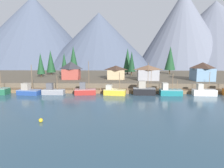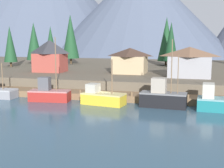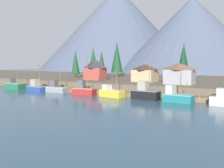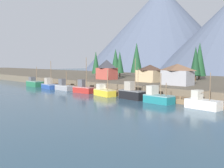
{
  "view_description": "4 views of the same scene",
  "coord_description": "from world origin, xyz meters",
  "px_view_note": "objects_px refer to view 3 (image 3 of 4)",
  "views": [
    {
      "loc": [
        0.94,
        -55.54,
        10.98
      ],
      "look_at": [
        -0.58,
        1.65,
        2.66
      ],
      "focal_mm": 30.54,
      "sensor_mm": 36.0,
      "label": 1
    },
    {
      "loc": [
        12.17,
        -42.39,
        9.28
      ],
      "look_at": [
        0.32,
        2.9,
        2.26
      ],
      "focal_mm": 48.22,
      "sensor_mm": 36.0,
      "label": 2
    },
    {
      "loc": [
        32.98,
        -55.9,
        8.44
      ],
      "look_at": [
        -1.81,
        1.57,
        2.73
      ],
      "focal_mm": 43.07,
      "sensor_mm": 36.0,
      "label": 3
    },
    {
      "loc": [
        46.94,
        -46.57,
        8.59
      ],
      "look_at": [
        -1.53,
        2.56,
        2.57
      ],
      "focal_mm": 42.17,
      "sensor_mm": 36.0,
      "label": 4
    }
  ],
  "objects_px": {
    "fishing_boat_yellow": "(111,93)",
    "house_grey": "(179,74)",
    "fishing_boat_black": "(145,93)",
    "conifer_back_left": "(75,62)",
    "conifer_near_left": "(117,57)",
    "fishing_boat_red": "(83,90)",
    "fishing_boat_teal": "(177,96)",
    "conifer_centre": "(184,59)",
    "conifer_near_right": "(102,62)",
    "conifer_mid_left": "(93,61)",
    "conifer_back_right": "(183,60)",
    "house_tan": "(145,73)",
    "fishing_boat_blue": "(37,87)",
    "house_red": "(95,69)",
    "fishing_boat_grey": "(57,88)",
    "fishing_boat_green": "(15,85)"
  },
  "relations": [
    {
      "from": "fishing_boat_teal",
      "to": "conifer_mid_left",
      "type": "xyz_separation_m",
      "value": [
        -46.34,
        35.7,
        7.5
      ]
    },
    {
      "from": "fishing_boat_grey",
      "to": "conifer_centre",
      "type": "bearing_deg",
      "value": 58.25
    },
    {
      "from": "conifer_back_left",
      "to": "conifer_near_left",
      "type": "bearing_deg",
      "value": 46.61
    },
    {
      "from": "fishing_boat_yellow",
      "to": "house_red",
      "type": "height_order",
      "value": "house_red"
    },
    {
      "from": "conifer_near_left",
      "to": "fishing_boat_red",
      "type": "bearing_deg",
      "value": -72.63
    },
    {
      "from": "fishing_boat_yellow",
      "to": "house_grey",
      "type": "height_order",
      "value": "house_grey"
    },
    {
      "from": "fishing_boat_black",
      "to": "conifer_back_left",
      "type": "bearing_deg",
      "value": 151.5
    },
    {
      "from": "house_red",
      "to": "conifer_mid_left",
      "type": "distance_m",
      "value": 23.97
    },
    {
      "from": "fishing_boat_black",
      "to": "house_tan",
      "type": "height_order",
      "value": "fishing_boat_black"
    },
    {
      "from": "house_grey",
      "to": "conifer_near_left",
      "type": "bearing_deg",
      "value": 144.75
    },
    {
      "from": "conifer_centre",
      "to": "fishing_boat_red",
      "type": "bearing_deg",
      "value": -110.5
    },
    {
      "from": "fishing_boat_blue",
      "to": "house_tan",
      "type": "bearing_deg",
      "value": 43.27
    },
    {
      "from": "house_tan",
      "to": "conifer_mid_left",
      "type": "bearing_deg",
      "value": 150.54
    },
    {
      "from": "fishing_boat_red",
      "to": "fishing_boat_yellow",
      "type": "distance_m",
      "value": 8.46
    },
    {
      "from": "house_grey",
      "to": "conifer_back_left",
      "type": "height_order",
      "value": "conifer_back_left"
    },
    {
      "from": "fishing_boat_red",
      "to": "conifer_near_left",
      "type": "relative_size",
      "value": 0.71
    },
    {
      "from": "fishing_boat_black",
      "to": "conifer_mid_left",
      "type": "xyz_separation_m",
      "value": [
        -39.0,
        35.43,
        7.27
      ]
    },
    {
      "from": "fishing_boat_green",
      "to": "house_tan",
      "type": "xyz_separation_m",
      "value": [
        34.75,
        18.26,
        3.97
      ]
    },
    {
      "from": "fishing_boat_green",
      "to": "conifer_centre",
      "type": "xyz_separation_m",
      "value": [
        40.21,
        38.33,
        8.13
      ]
    },
    {
      "from": "fishing_boat_teal",
      "to": "conifer_mid_left",
      "type": "height_order",
      "value": "conifer_mid_left"
    },
    {
      "from": "fishing_boat_blue",
      "to": "fishing_boat_green",
      "type": "bearing_deg",
      "value": -174.27
    },
    {
      "from": "fishing_boat_grey",
      "to": "fishing_boat_black",
      "type": "bearing_deg",
      "value": -0.01
    },
    {
      "from": "fishing_boat_red",
      "to": "conifer_back_left",
      "type": "height_order",
      "value": "conifer_back_left"
    },
    {
      "from": "fishing_boat_yellow",
      "to": "house_red",
      "type": "distance_m",
      "value": 23.83
    },
    {
      "from": "fishing_boat_teal",
      "to": "conifer_centre",
      "type": "relative_size",
      "value": 0.5
    },
    {
      "from": "fishing_boat_grey",
      "to": "conifer_near_left",
      "type": "bearing_deg",
      "value": 93.43
    },
    {
      "from": "fishing_boat_black",
      "to": "house_red",
      "type": "bearing_deg",
      "value": 150.12
    },
    {
      "from": "fishing_boat_green",
      "to": "conifer_near_left",
      "type": "relative_size",
      "value": 0.5
    },
    {
      "from": "fishing_boat_red",
      "to": "house_grey",
      "type": "height_order",
      "value": "fishing_boat_red"
    },
    {
      "from": "fishing_boat_teal",
      "to": "conifer_mid_left",
      "type": "distance_m",
      "value": 58.97
    },
    {
      "from": "fishing_boat_black",
      "to": "fishing_boat_red",
      "type": "bearing_deg",
      "value": -176.0
    },
    {
      "from": "fishing_boat_black",
      "to": "conifer_near_left",
      "type": "height_order",
      "value": "conifer_near_left"
    },
    {
      "from": "fishing_boat_red",
      "to": "conifer_mid_left",
      "type": "distance_m",
      "value": 42.52
    },
    {
      "from": "house_tan",
      "to": "conifer_back_right",
      "type": "relative_size",
      "value": 0.61
    },
    {
      "from": "fishing_boat_green",
      "to": "fishing_boat_black",
      "type": "distance_m",
      "value": 42.89
    },
    {
      "from": "conifer_mid_left",
      "to": "conifer_centre",
      "type": "distance_m",
      "value": 36.41
    },
    {
      "from": "house_grey",
      "to": "conifer_centre",
      "type": "bearing_deg",
      "value": 104.02
    },
    {
      "from": "conifer_near_right",
      "to": "conifer_mid_left",
      "type": "relative_size",
      "value": 0.88
    },
    {
      "from": "fishing_boat_green",
      "to": "conifer_back_left",
      "type": "distance_m",
      "value": 26.11
    },
    {
      "from": "fishing_boat_blue",
      "to": "fishing_boat_teal",
      "type": "bearing_deg",
      "value": 7.31
    },
    {
      "from": "fishing_boat_blue",
      "to": "house_grey",
      "type": "relative_size",
      "value": 1.13
    },
    {
      "from": "fishing_boat_red",
      "to": "fishing_boat_teal",
      "type": "bearing_deg",
      "value": -6.81
    },
    {
      "from": "conifer_centre",
      "to": "conifer_back_right",
      "type": "bearing_deg",
      "value": -75.1
    },
    {
      "from": "fishing_boat_blue",
      "to": "conifer_mid_left",
      "type": "xyz_separation_m",
      "value": [
        -5.65,
        35.91,
        7.57
      ]
    },
    {
      "from": "fishing_boat_grey",
      "to": "conifer_near_right",
      "type": "height_order",
      "value": "conifer_near_right"
    },
    {
      "from": "conifer_near_left",
      "to": "conifer_back_right",
      "type": "height_order",
      "value": "conifer_near_left"
    },
    {
      "from": "fishing_boat_teal",
      "to": "conifer_back_right",
      "type": "distance_m",
      "value": 34.46
    },
    {
      "from": "fishing_boat_green",
      "to": "fishing_boat_yellow",
      "type": "height_order",
      "value": "fishing_boat_green"
    },
    {
      "from": "fishing_boat_yellow",
      "to": "conifer_back_left",
      "type": "xyz_separation_m",
      "value": [
        -31.0,
        25.06,
        7.04
      ]
    },
    {
      "from": "conifer_near_right",
      "to": "conifer_back_right",
      "type": "xyz_separation_m",
      "value": [
        29.76,
        2.93,
        0.49
      ]
    }
  ]
}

